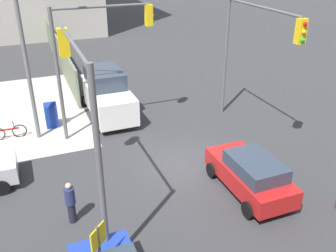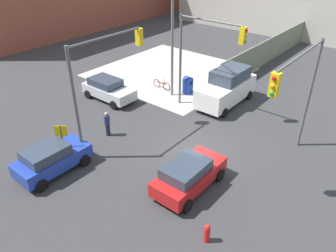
# 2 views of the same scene
# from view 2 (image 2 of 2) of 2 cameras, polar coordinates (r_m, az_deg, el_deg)

# --- Properties ---
(ground_plane) EXTENTS (120.00, 120.00, 0.00)m
(ground_plane) POSITION_cam_2_polar(r_m,az_deg,el_deg) (19.40, 4.48, -4.33)
(ground_plane) COLOR #333335
(sidewalk_corner) EXTENTS (12.00, 12.00, 0.01)m
(sidewalk_corner) POSITION_cam_2_polar(r_m,az_deg,el_deg) (30.58, 0.44, 9.43)
(sidewalk_corner) COLOR #ADA89E
(sidewalk_corner) RESTS_ON ground
(construction_fence) EXTENTS (22.11, 0.12, 2.40)m
(construction_fence) POSITION_cam_2_polar(r_m,az_deg,el_deg) (35.84, 18.52, 13.13)
(construction_fence) COLOR slate
(construction_fence) RESTS_ON ground
(traffic_signal_nw_corner) EXTENTS (5.32, 0.36, 6.50)m
(traffic_signal_nw_corner) POSITION_cam_2_polar(r_m,az_deg,el_deg) (18.31, -11.30, 9.37)
(traffic_signal_nw_corner) COLOR #59595B
(traffic_signal_nw_corner) RESTS_ON ground
(traffic_signal_se_corner) EXTENTS (6.00, 0.36, 6.50)m
(traffic_signal_se_corner) POSITION_cam_2_polar(r_m,az_deg,el_deg) (17.25, 21.85, 6.51)
(traffic_signal_se_corner) COLOR #59595B
(traffic_signal_se_corner) RESTS_ON ground
(traffic_signal_ne_corner) EXTENTS (0.36, 4.93, 6.50)m
(traffic_signal_ne_corner) POSITION_cam_2_polar(r_m,az_deg,el_deg) (22.09, 6.17, 13.41)
(traffic_signal_ne_corner) COLOR #59595B
(traffic_signal_ne_corner) RESTS_ON ground
(street_lamp_corner) EXTENTS (1.63, 2.33, 8.00)m
(street_lamp_corner) POSITION_cam_2_polar(r_m,az_deg,el_deg) (24.05, 1.06, 15.27)
(street_lamp_corner) COLOR slate
(street_lamp_corner) RESTS_ON ground
(warning_sign_two_way) EXTENTS (0.48, 0.48, 2.40)m
(warning_sign_two_way) POSITION_cam_2_polar(r_m,az_deg,el_deg) (18.40, -17.97, -1.93)
(warning_sign_two_way) COLOR #4C4C4C
(warning_sign_two_way) RESTS_ON ground
(mailbox_blue) EXTENTS (0.56, 0.64, 1.43)m
(mailbox_blue) POSITION_cam_2_polar(r_m,az_deg,el_deg) (25.99, 3.47, 7.21)
(mailbox_blue) COLOR navy
(mailbox_blue) RESTS_ON ground
(fire_hydrant) EXTENTS (0.26, 0.26, 0.94)m
(fire_hydrant) POSITION_cam_2_polar(r_m,az_deg,el_deg) (14.21, 6.80, -17.96)
(fire_hydrant) COLOR red
(fire_hydrant) RESTS_ON ground
(sedan_blue) EXTENTS (3.91, 2.02, 1.62)m
(sedan_blue) POSITION_cam_2_polar(r_m,az_deg,el_deg) (18.37, -19.68, -5.34)
(sedan_blue) COLOR #1E389E
(sedan_blue) RESTS_ON ground
(sedan_silver) EXTENTS (2.02, 4.27, 1.62)m
(sedan_silver) POSITION_cam_2_polar(r_m,az_deg,el_deg) (25.40, -10.39, 6.36)
(sedan_silver) COLOR #B7BABF
(sedan_silver) RESTS_ON ground
(coupe_red) EXTENTS (4.16, 2.02, 1.62)m
(coupe_red) POSITION_cam_2_polar(r_m,az_deg,el_deg) (16.29, 3.63, -8.43)
(coupe_red) COLOR #B21919
(coupe_red) RESTS_ON ground
(van_white_delivery) EXTENTS (5.40, 2.32, 2.62)m
(van_white_delivery) POSITION_cam_2_polar(r_m,az_deg,el_deg) (24.60, 10.22, 6.67)
(van_white_delivery) COLOR white
(van_white_delivery) RESTS_ON ground
(pedestrian_crossing) EXTENTS (0.36, 0.36, 1.64)m
(pedestrian_crossing) POSITION_cam_2_polar(r_m,az_deg,el_deg) (20.69, -10.53, 0.43)
(pedestrian_crossing) COLOR navy
(pedestrian_crossing) RESTS_ON ground
(bicycle_leaning_on_fence) EXTENTS (0.05, 1.75, 0.97)m
(bicycle_leaning_on_fence) POSITION_cam_2_polar(r_m,az_deg,el_deg) (26.96, -1.12, 7.19)
(bicycle_leaning_on_fence) COLOR black
(bicycle_leaning_on_fence) RESTS_ON ground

